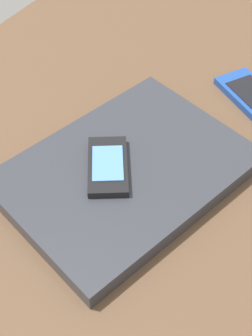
{
  "coord_description": "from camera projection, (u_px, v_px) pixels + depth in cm",
  "views": [
    {
      "loc": [
        -32.54,
        -24.48,
        53.69
      ],
      "look_at": [
        4.42,
        -1.16,
        5.0
      ],
      "focal_mm": 51.9,
      "sensor_mm": 36.0,
      "label": 1
    }
  ],
  "objects": [
    {
      "name": "cell_phone_on_desk",
      "position": [
        250.0,
        94.0,
        0.78
      ],
      "size": [
        11.18,
        12.88,
        1.28
      ],
      "color": "#1E479E",
      "rests_on": "desk_surface"
    },
    {
      "name": "cell_phone_on_laptop",
      "position": [
        108.0,
        166.0,
        0.64
      ],
      "size": [
        11.23,
        9.98,
        1.2
      ],
      "color": "black",
      "rests_on": "laptop_closed"
    },
    {
      "name": "desk_surface",
      "position": [
        101.0,
        202.0,
        0.66
      ],
      "size": [
        120.0,
        80.0,
        3.0
      ],
      "primitive_type": "cube",
      "color": "brown",
      "rests_on": "ground"
    },
    {
      "name": "laptop_closed",
      "position": [
        126.0,
        172.0,
        0.66
      ],
      "size": [
        37.03,
        30.79,
        2.48
      ],
      "primitive_type": "cube",
      "rotation": [
        0.0,
        0.0,
        -0.26
      ],
      "color": "#33353D",
      "rests_on": "desk_surface"
    }
  ]
}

